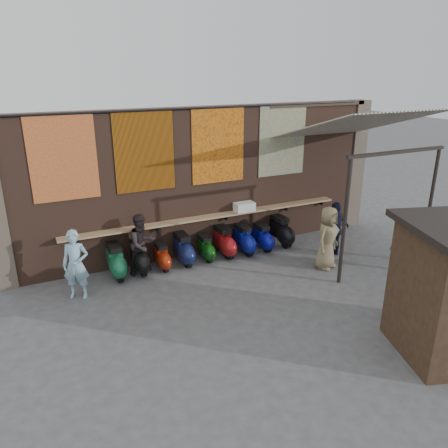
% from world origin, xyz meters
% --- Properties ---
extents(ground, '(70.00, 70.00, 0.00)m').
position_xyz_m(ground, '(0.00, 0.00, 0.00)').
color(ground, '#474749').
rests_on(ground, ground).
extents(brick_wall, '(10.00, 0.40, 4.00)m').
position_xyz_m(brick_wall, '(0.00, 2.70, 2.00)').
color(brick_wall, brown).
rests_on(brick_wall, ground).
extents(pier_right, '(0.50, 0.50, 4.00)m').
position_xyz_m(pier_right, '(5.20, 2.70, 2.00)').
color(pier_right, '#4C4238').
rests_on(pier_right, ground).
extents(eating_counter, '(8.00, 0.32, 0.05)m').
position_xyz_m(eating_counter, '(0.00, 2.33, 1.10)').
color(eating_counter, '#9E7A51').
rests_on(eating_counter, brick_wall).
extents(shelf_box, '(0.57, 0.32, 0.25)m').
position_xyz_m(shelf_box, '(1.02, 2.30, 1.25)').
color(shelf_box, white).
rests_on(shelf_box, eating_counter).
extents(tapestry_redgold, '(1.50, 0.02, 2.00)m').
position_xyz_m(tapestry_redgold, '(-3.60, 2.48, 3.00)').
color(tapestry_redgold, maroon).
rests_on(tapestry_redgold, brick_wall).
extents(tapestry_sun, '(1.50, 0.02, 2.00)m').
position_xyz_m(tapestry_sun, '(-1.70, 2.48, 3.00)').
color(tapestry_sun, '#C4650B').
rests_on(tapestry_sun, brick_wall).
extents(tapestry_orange, '(1.50, 0.02, 2.00)m').
position_xyz_m(tapestry_orange, '(0.30, 2.48, 3.00)').
color(tapestry_orange, orange).
rests_on(tapestry_orange, brick_wall).
extents(tapestry_multi, '(1.50, 0.02, 2.00)m').
position_xyz_m(tapestry_multi, '(2.30, 2.48, 3.00)').
color(tapestry_multi, '#2B5D9E').
rests_on(tapestry_multi, brick_wall).
extents(hang_rail, '(9.50, 0.06, 0.06)m').
position_xyz_m(hang_rail, '(0.00, 2.47, 3.98)').
color(hang_rail, black).
rests_on(hang_rail, brick_wall).
extents(scooter_stool_0, '(0.39, 0.88, 0.83)m').
position_xyz_m(scooter_stool_0, '(-2.72, 2.02, 0.42)').
color(scooter_stool_0, '#196741').
rests_on(scooter_stool_0, ground).
extents(scooter_stool_1, '(0.37, 0.82, 0.78)m').
position_xyz_m(scooter_stool_1, '(-2.11, 2.04, 0.39)').
color(scooter_stool_1, black).
rests_on(scooter_stool_1, ground).
extents(scooter_stool_2, '(0.32, 0.71, 0.67)m').
position_xyz_m(scooter_stool_2, '(-1.54, 1.99, 0.34)').
color(scooter_stool_2, '#9E240C').
rests_on(scooter_stool_2, ground).
extents(scooter_stool_3, '(0.39, 0.86, 0.82)m').
position_xyz_m(scooter_stool_3, '(-0.93, 2.04, 0.41)').
color(scooter_stool_3, '#141C4C').
rests_on(scooter_stool_3, ground).
extents(scooter_stool_4, '(0.32, 0.71, 0.67)m').
position_xyz_m(scooter_stool_4, '(-0.30, 2.02, 0.34)').
color(scooter_stool_4, '#0D440E').
rests_on(scooter_stool_4, ground).
extents(scooter_stool_5, '(0.39, 0.86, 0.82)m').
position_xyz_m(scooter_stool_5, '(0.27, 2.05, 0.41)').
color(scooter_stool_5, maroon).
rests_on(scooter_stool_5, ground).
extents(scooter_stool_6, '(0.38, 0.84, 0.80)m').
position_xyz_m(scooter_stool_6, '(0.85, 1.99, 0.40)').
color(scooter_stool_6, '#0E178D').
rests_on(scooter_stool_6, ground).
extents(scooter_stool_7, '(0.35, 0.78, 0.74)m').
position_xyz_m(scooter_stool_7, '(1.45, 1.96, 0.37)').
color(scooter_stool_7, '#0D108F').
rests_on(scooter_stool_7, ground).
extents(scooter_stool_8, '(0.40, 0.89, 0.85)m').
position_xyz_m(scooter_stool_8, '(2.11, 2.04, 0.42)').
color(scooter_stool_8, black).
rests_on(scooter_stool_8, ground).
extents(diner_left, '(0.69, 0.59, 1.61)m').
position_xyz_m(diner_left, '(-3.72, 1.40, 0.81)').
color(diner_left, '#8CB6CC').
rests_on(diner_left, ground).
extents(diner_right, '(0.92, 0.83, 1.56)m').
position_xyz_m(diner_right, '(-2.04, 1.99, 0.78)').
color(diner_right, black).
rests_on(diner_right, ground).
extents(shopper_navy, '(0.90, 0.38, 1.54)m').
position_xyz_m(shopper_navy, '(3.04, 0.79, 0.77)').
color(shopper_navy, black).
rests_on(shopper_navy, ground).
extents(shopper_grey, '(1.16, 1.06, 1.57)m').
position_xyz_m(shopper_grey, '(4.19, -0.80, 0.78)').
color(shopper_grey, '#5C5E61').
rests_on(shopper_grey, ground).
extents(shopper_tan, '(0.96, 0.82, 1.66)m').
position_xyz_m(shopper_tan, '(2.32, 0.23, 0.83)').
color(shopper_tan, '#7E6F50').
rests_on(shopper_tan, ground).
extents(stall_sign, '(1.15, 0.41, 0.50)m').
position_xyz_m(stall_sign, '(2.55, -2.90, 1.73)').
color(stall_sign, gold).
rests_on(stall_sign, market_stall).
extents(stall_shelf, '(1.77, 0.66, 0.06)m').
position_xyz_m(stall_shelf, '(2.55, -2.90, 0.87)').
color(stall_shelf, '#473321').
rests_on(stall_shelf, market_stall).
extents(awning_canvas, '(3.20, 3.28, 0.97)m').
position_xyz_m(awning_canvas, '(3.50, 0.90, 3.55)').
color(awning_canvas, beige).
rests_on(awning_canvas, brick_wall).
extents(awning_ledger, '(3.30, 0.08, 0.12)m').
position_xyz_m(awning_ledger, '(3.50, 2.49, 3.95)').
color(awning_ledger, '#33261C').
rests_on(awning_ledger, brick_wall).
extents(awning_header, '(3.00, 0.08, 0.08)m').
position_xyz_m(awning_header, '(3.50, -0.60, 3.08)').
color(awning_header, black).
rests_on(awning_header, awning_post_left).
extents(awning_post_left, '(0.09, 0.09, 3.10)m').
position_xyz_m(awning_post_left, '(2.10, -0.60, 1.55)').
color(awning_post_left, black).
rests_on(awning_post_left, ground).
extents(awning_post_right, '(0.09, 0.09, 3.10)m').
position_xyz_m(awning_post_right, '(4.90, -0.60, 1.55)').
color(awning_post_right, black).
rests_on(awning_post_right, ground).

